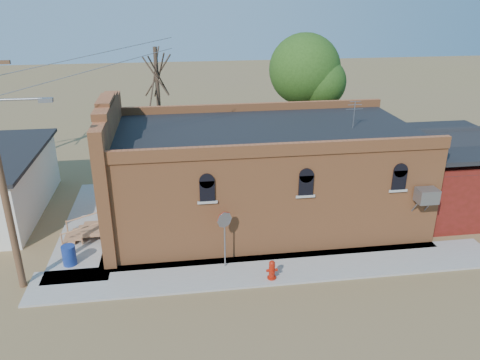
{
  "coord_description": "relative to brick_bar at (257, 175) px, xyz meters",
  "views": [
    {
      "loc": [
        -2.12,
        -14.86,
        10.57
      ],
      "look_at": [
        0.72,
        4.83,
        2.4
      ],
      "focal_mm": 35.0,
      "sensor_mm": 36.0,
      "label": 1
    }
  ],
  "objects": [
    {
      "name": "ground",
      "position": [
        -1.64,
        -5.49,
        -2.34
      ],
      "size": [
        120.0,
        120.0,
        0.0
      ],
      "primitive_type": "plane",
      "color": "olive",
      "rests_on": "ground"
    },
    {
      "name": "sidewalk_south",
      "position": [
        -0.14,
        -4.59,
        -2.3
      ],
      "size": [
        19.0,
        2.2,
        0.08
      ],
      "primitive_type": "cube",
      "color": "#9E9991",
      "rests_on": "ground"
    },
    {
      "name": "sidewalk_west",
      "position": [
        -7.94,
        0.51,
        -2.3
      ],
      "size": [
        2.6,
        10.0,
        0.08
      ],
      "primitive_type": "cube",
      "color": "#9E9991",
      "rests_on": "ground"
    },
    {
      "name": "brick_bar",
      "position": [
        0.0,
        0.0,
        0.0
      ],
      "size": [
        16.4,
        7.97,
        6.3
      ],
      "color": "#C16C3B",
      "rests_on": "ground"
    },
    {
      "name": "red_shed",
      "position": [
        9.86,
        0.01,
        -0.07
      ],
      "size": [
        5.4,
        6.4,
        4.3
      ],
      "color": "#54170E",
      "rests_on": "ground"
    },
    {
      "name": "utility_pole",
      "position": [
        -9.79,
        -4.29,
        2.43
      ],
      "size": [
        3.12,
        0.26,
        9.0
      ],
      "color": "#4D361E",
      "rests_on": "ground"
    },
    {
      "name": "tree_bare_near",
      "position": [
        -4.64,
        7.51,
        3.62
      ],
      "size": [
        2.8,
        2.8,
        7.65
      ],
      "color": "#463228",
      "rests_on": "ground"
    },
    {
      "name": "tree_leafy",
      "position": [
        4.36,
        8.01,
        3.59
      ],
      "size": [
        4.4,
        4.4,
        8.15
      ],
      "color": "#463228",
      "rests_on": "ground"
    },
    {
      "name": "fire_hydrant",
      "position": [
        -0.34,
        -5.27,
        -1.87
      ],
      "size": [
        0.46,
        0.44,
        0.79
      ],
      "rotation": [
        0.0,
        0.0,
        0.23
      ],
      "color": "#A11809",
      "rests_on": "sidewalk_south"
    },
    {
      "name": "stop_sign",
      "position": [
        -2.04,
        -4.13,
        -0.38
      ],
      "size": [
        0.61,
        0.36,
        2.45
      ],
      "rotation": [
        0.0,
        0.0,
        0.06
      ],
      "color": "gray",
      "rests_on": "sidewalk_south"
    },
    {
      "name": "trash_barrel",
      "position": [
        -8.32,
        -3.09,
        -1.84
      ],
      "size": [
        0.59,
        0.59,
        0.85
      ],
      "primitive_type": "cylinder",
      "rotation": [
        0.0,
        0.0,
        -0.08
      ],
      "color": "navy",
      "rests_on": "sidewalk_west"
    }
  ]
}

